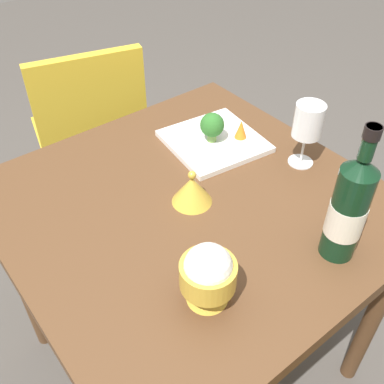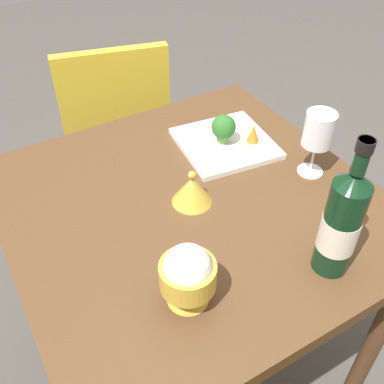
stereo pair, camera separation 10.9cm
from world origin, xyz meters
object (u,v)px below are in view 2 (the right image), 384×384
object	(u,v)px
wine_bottle	(341,223)
broccoli_floret	(224,127)
carrot_garnish_left	(253,133)
wine_glass	(319,131)
serving_plate	(225,143)
chair_by_wall	(116,120)
rice_bowl_lid	(191,190)
rice_bowl	(188,275)

from	to	relation	value
wine_bottle	broccoli_floret	size ratio (longest dim) A/B	3.77
carrot_garnish_left	broccoli_floret	bearing A→B (deg)	-27.15
wine_glass	serving_plate	size ratio (longest dim) A/B	0.64
chair_by_wall	rice_bowl_lid	xyz separation A→B (m)	(0.10, 0.76, 0.24)
wine_glass	broccoli_floret	bearing A→B (deg)	-57.09
broccoli_floret	chair_by_wall	bearing A→B (deg)	-81.09
wine_glass	rice_bowl_lid	bearing A→B (deg)	-9.77
chair_by_wall	wine_bottle	size ratio (longest dim) A/B	2.63
rice_bowl_lid	carrot_garnish_left	distance (m)	0.29
wine_bottle	rice_bowl	size ratio (longest dim) A/B	2.28
rice_bowl_lid	carrot_garnish_left	size ratio (longest dim) A/B	1.82
rice_bowl	broccoli_floret	bearing A→B (deg)	-130.98
wine_glass	serving_plate	world-z (taller)	wine_glass
carrot_garnish_left	rice_bowl_lid	bearing A→B (deg)	23.45
chair_by_wall	wine_bottle	bearing A→B (deg)	-73.20
chair_by_wall	serving_plate	distance (m)	0.65
wine_glass	serving_plate	distance (m)	0.28
rice_bowl_lid	broccoli_floret	bearing A→B (deg)	-141.34
chair_by_wall	broccoli_floret	xyz separation A→B (m)	(-0.09, 0.60, 0.27)
chair_by_wall	serving_plate	world-z (taller)	chair_by_wall
rice_bowl	rice_bowl_lid	bearing A→B (deg)	-121.90
chair_by_wall	rice_bowl_lid	size ratio (longest dim) A/B	8.50
chair_by_wall	serving_plate	bearing A→B (deg)	-65.97
carrot_garnish_left	rice_bowl	bearing A→B (deg)	40.46
wine_bottle	broccoli_floret	distance (m)	0.48
broccoli_floret	carrot_garnish_left	bearing A→B (deg)	152.85
rice_bowl_lid	serving_plate	bearing A→B (deg)	-142.54
chair_by_wall	carrot_garnish_left	world-z (taller)	chair_by_wall
chair_by_wall	rice_bowl_lid	distance (m)	0.80
wine_glass	carrot_garnish_left	bearing A→B (deg)	-70.27
wine_bottle	carrot_garnish_left	xyz separation A→B (m)	(-0.12, -0.44, -0.08)
rice_bowl	serving_plate	world-z (taller)	rice_bowl
serving_plate	broccoli_floret	world-z (taller)	broccoli_floret
rice_bowl	broccoli_floret	world-z (taller)	rice_bowl
chair_by_wall	rice_bowl	xyz separation A→B (m)	(0.25, 1.00, 0.28)
rice_bowl_lid	serving_plate	distance (m)	0.26
rice_bowl_lid	serving_plate	world-z (taller)	rice_bowl_lid
wine_glass	serving_plate	xyz separation A→B (m)	(0.13, -0.21, -0.12)
broccoli_floret	wine_glass	bearing A→B (deg)	122.91
wine_glass	carrot_garnish_left	distance (m)	0.20
rice_bowl_lid	broccoli_floret	xyz separation A→B (m)	(-0.19, -0.16, 0.03)
wine_bottle	serving_plate	size ratio (longest dim) A/B	1.16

